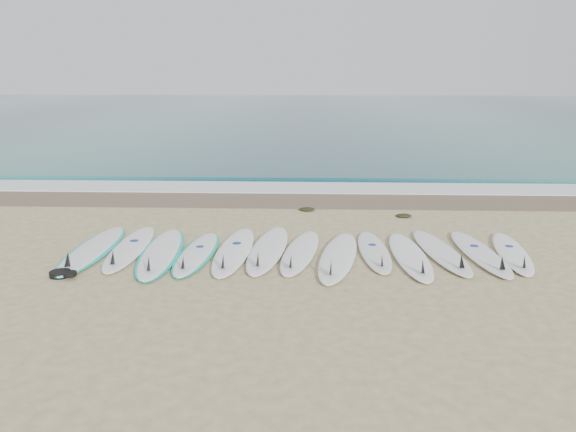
{
  "coord_description": "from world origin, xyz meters",
  "views": [
    {
      "loc": [
        0.11,
        -9.16,
        3.09
      ],
      "look_at": [
        -0.28,
        1.07,
        0.4
      ],
      "focal_mm": 35.0,
      "sensor_mm": 36.0,
      "label": 1
    }
  ],
  "objects_px": {
    "surfboard_0": "(92,249)",
    "leash_coil": "(62,274)",
    "surfboard_6": "(300,252)",
    "surfboard_12": "(513,253)"
  },
  "relations": [
    {
      "from": "surfboard_0",
      "to": "leash_coil",
      "type": "bearing_deg",
      "value": -90.64
    },
    {
      "from": "surfboard_0",
      "to": "surfboard_6",
      "type": "bearing_deg",
      "value": -0.59
    },
    {
      "from": "surfboard_0",
      "to": "surfboard_6",
      "type": "relative_size",
      "value": 1.1
    },
    {
      "from": "surfboard_0",
      "to": "surfboard_12",
      "type": "distance_m",
      "value": 7.24
    },
    {
      "from": "surfboard_0",
      "to": "surfboard_12",
      "type": "relative_size",
      "value": 1.16
    },
    {
      "from": "surfboard_6",
      "to": "leash_coil",
      "type": "height_order",
      "value": "surfboard_6"
    },
    {
      "from": "surfboard_12",
      "to": "leash_coil",
      "type": "distance_m",
      "value": 7.36
    },
    {
      "from": "surfboard_6",
      "to": "surfboard_12",
      "type": "relative_size",
      "value": 1.06
    },
    {
      "from": "surfboard_0",
      "to": "surfboard_6",
      "type": "height_order",
      "value": "surfboard_0"
    },
    {
      "from": "surfboard_0",
      "to": "leash_coil",
      "type": "distance_m",
      "value": 1.18
    }
  ]
}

